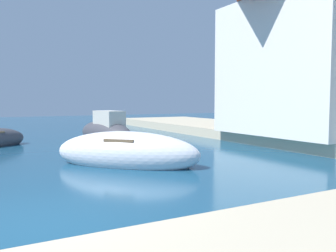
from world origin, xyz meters
The scene contains 6 objects.
ground centered at (0.00, 0.00, 0.00)m, with size 80.00×80.00×0.00m, color navy.
quay_promenade centered at (4.32, -0.37, 0.25)m, with size 44.00×32.00×0.50m.
moored_boat_1 centered at (3.31, 4.24, 0.37)m, with size 4.31×4.33×1.34m.
moored_boat_3 centered at (4.88, 10.82, 0.44)m, with size 2.08×4.64×1.76m.
waterfront_building_main centered at (13.00, 5.22, 4.04)m, with size 7.16×6.83×6.97m.
quayside_tree centered at (12.86, 4.67, 3.51)m, with size 3.09×3.09×4.56m.
Camera 1 is at (-0.69, -5.80, 1.98)m, focal length 38.04 mm.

